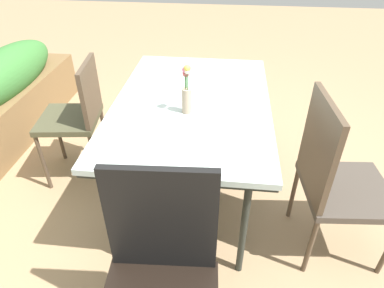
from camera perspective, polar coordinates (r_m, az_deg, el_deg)
ground_plane at (r=2.44m, az=0.50°, el=-10.06°), size 12.00×12.00×0.00m
dining_table at (r=2.07m, az=-0.00°, el=6.03°), size 1.41×0.92×0.77m
chair_far_side at (r=2.53m, az=-18.70°, el=4.96°), size 0.45×0.45×0.90m
chair_end_left at (r=1.39m, az=-5.42°, el=-21.67°), size 0.48×0.48×1.01m
chair_near_left at (r=2.00m, az=22.85°, el=-4.99°), size 0.50×0.50×0.99m
flower_vase at (r=1.87m, az=-0.91°, el=8.76°), size 0.06×0.05×0.29m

